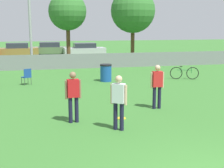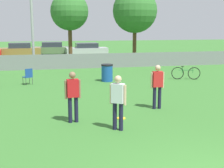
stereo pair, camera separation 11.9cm
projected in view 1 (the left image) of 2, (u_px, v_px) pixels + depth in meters
fence_backline at (88, 61)px, 23.29m from camera, size 27.82×0.07×1.21m
light_pole at (29, 0)px, 23.26m from camera, size 0.90×0.36×8.57m
tree_near_pole at (68, 12)px, 25.08m from camera, size 3.06×3.06×5.81m
tree_far_right at (133, 11)px, 25.90m from camera, size 3.69×3.69×6.22m
player_defender_red at (73, 94)px, 10.17m from camera, size 0.53×0.25×1.70m
player_thrower_red at (157, 84)px, 11.89m from camera, size 0.53×0.23×1.70m
player_receiver_white at (119, 99)px, 9.42m from camera, size 0.45×0.39×1.70m
frisbee_disc at (121, 118)px, 10.76m from camera, size 0.30×0.30×0.03m
folding_chair_sideline at (27, 76)px, 16.79m from camera, size 0.57×0.57×0.89m
bicycle_sideline at (184, 73)px, 18.57m from camera, size 1.63×0.62×0.79m
trash_bin at (106, 73)px, 17.85m from camera, size 0.67×0.67×0.99m
parked_car_tan at (18, 50)px, 31.80m from camera, size 4.19×1.88×1.42m
parked_car_olive at (50, 49)px, 33.88m from camera, size 4.15×2.01×1.39m
parked_car_silver at (84, 50)px, 32.90m from camera, size 4.37×1.98×1.35m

